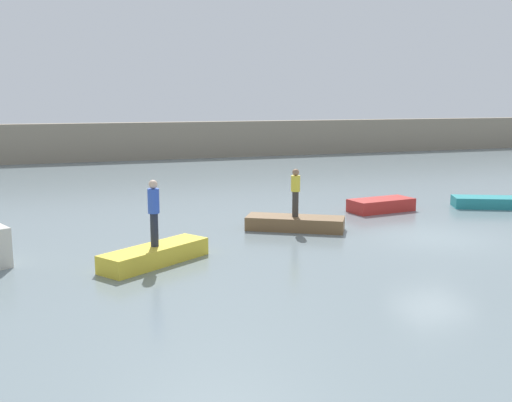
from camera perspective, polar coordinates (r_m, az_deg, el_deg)
ground_plane at (r=20.63m, az=16.75°, el=-3.41°), size 120.00×120.00×0.00m
embankment_wall at (r=46.92m, az=-4.56°, el=5.91°), size 80.00×1.20×2.80m
rowboat_yellow at (r=16.90m, az=-9.67°, el=-5.13°), size 3.35×2.64×0.50m
rowboat_brown at (r=20.96m, az=3.78°, el=-2.14°), size 3.50×2.71×0.48m
rowboat_red at (r=24.89m, az=11.92°, el=-0.38°), size 2.80×1.49×0.52m
rowboat_teal at (r=27.17m, az=22.33°, el=-0.13°), size 3.92×2.65×0.45m
person_blue_shirt at (r=16.62m, az=-9.80°, el=-0.79°), size 0.32×0.32×1.87m
person_yellow_shirt at (r=20.75m, az=3.82°, el=1.05°), size 0.32×0.32×1.69m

